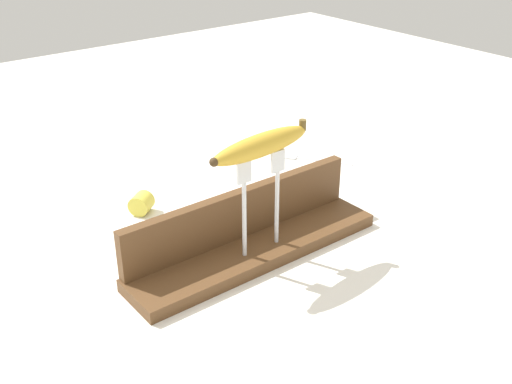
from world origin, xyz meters
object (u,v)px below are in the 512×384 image
fork_fallen_near (306,158)px  banana_chunk_near (142,203)px  fork_stand_center (261,194)px  banana_raised_center (261,145)px

fork_fallen_near → banana_chunk_near: size_ratio=2.68×
fork_stand_center → banana_chunk_near: fork_stand_center is taller
banana_raised_center → banana_chunk_near: 0.34m
fork_stand_center → banana_chunk_near: 0.30m
fork_stand_center → banana_raised_center: bearing=-175.2°
fork_stand_center → banana_chunk_near: (-0.08, 0.27, -0.10)m
banana_raised_center → fork_fallen_near: bearing=37.5°
fork_stand_center → banana_raised_center: (-0.00, -0.00, 0.09)m
banana_raised_center → fork_fallen_near: size_ratio=1.36×
fork_stand_center → fork_fallen_near: (0.34, 0.26, -0.12)m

